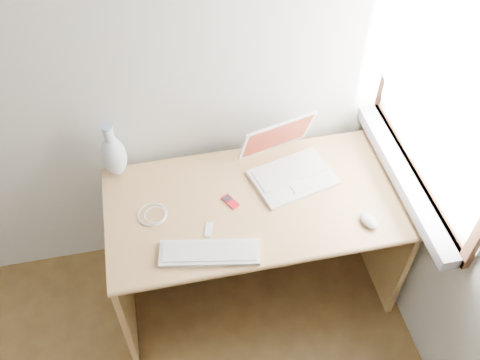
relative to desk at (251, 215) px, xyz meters
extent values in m
cube|color=white|center=(0.72, -0.14, 0.81)|extent=(0.01, 0.90, 1.00)
cube|color=gray|center=(0.66, -0.14, 0.28)|extent=(0.10, 0.96, 0.06)
cube|color=white|center=(0.64, -0.14, 0.84)|extent=(0.02, 0.84, 0.92)
cube|color=tan|center=(0.00, -0.08, 0.19)|extent=(1.34, 0.67, 0.03)
cube|color=tan|center=(-0.66, -0.08, -0.17)|extent=(0.03, 0.63, 0.68)
cube|color=tan|center=(0.66, -0.08, -0.17)|extent=(0.03, 0.63, 0.68)
cube|color=tan|center=(0.00, 0.24, -0.05)|extent=(1.29, 0.03, 0.44)
cube|color=white|center=(0.20, 0.01, 0.21)|extent=(0.41, 0.33, 0.02)
cube|color=white|center=(0.20, 0.01, 0.22)|extent=(0.35, 0.22, 0.00)
cube|color=white|center=(0.20, 0.14, 0.33)|extent=(0.37, 0.18, 0.23)
cube|color=maroon|center=(0.20, 0.14, 0.33)|extent=(0.34, 0.16, 0.20)
cube|color=white|center=(-0.25, -0.32, 0.21)|extent=(0.43, 0.20, 0.02)
cube|color=white|center=(-0.25, -0.32, 0.22)|extent=(0.39, 0.16, 0.00)
ellipsoid|color=white|center=(0.45, -0.30, 0.22)|extent=(0.08, 0.11, 0.03)
cube|color=#A90B17|center=(-0.11, -0.07, 0.21)|extent=(0.08, 0.09, 0.01)
cube|color=black|center=(-0.11, -0.07, 0.21)|extent=(0.04, 0.04, 0.00)
torus|color=white|center=(-0.46, -0.07, 0.21)|extent=(0.17, 0.17, 0.01)
cube|color=white|center=(-0.24, -0.20, 0.21)|extent=(0.05, 0.08, 0.01)
ellipsoid|color=white|center=(-0.60, 0.22, 0.31)|extent=(0.11, 0.11, 0.22)
cylinder|color=white|center=(-0.60, 0.22, 0.45)|extent=(0.05, 0.05, 0.09)
cylinder|color=#8BAFDF|center=(-0.60, 0.22, 0.49)|extent=(0.05, 0.05, 0.01)
camera|label=1|loc=(-0.38, -1.55, 2.05)|focal=40.00mm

